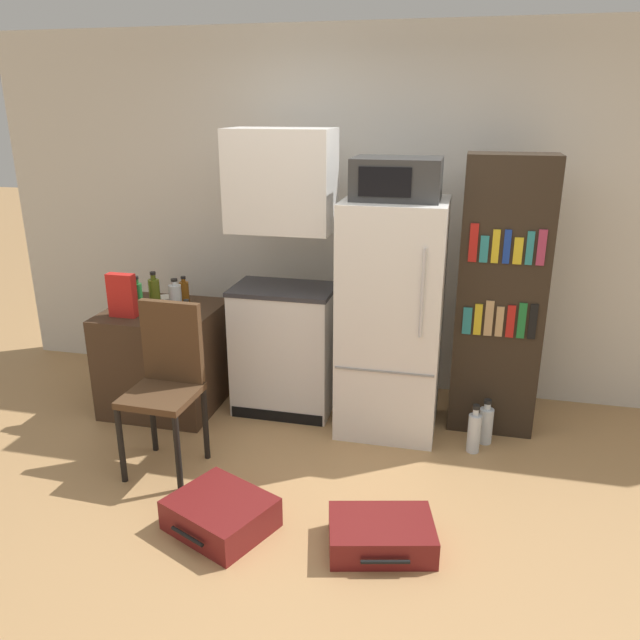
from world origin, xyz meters
The scene contains 19 objects.
ground_plane centered at (0.00, 0.00, 0.00)m, with size 24.00×24.00×0.00m, color tan.
wall_back centered at (0.20, 2.00, 1.32)m, with size 6.40×0.10×2.65m.
side_table centered at (-1.40, 1.23, 0.37)m, with size 0.77×0.74×0.74m.
kitchen_hutch centered at (-0.54, 1.37, 0.91)m, with size 0.70×0.46×1.97m.
refrigerator centered at (0.23, 1.29, 0.78)m, with size 0.65×0.64×1.56m.
microwave centered at (0.22, 1.29, 1.68)m, with size 0.54×0.39×0.25m.
bookshelf centered at (0.91, 1.45, 0.92)m, with size 0.55×0.32×1.83m.
bottle_green_tall centered at (-1.55, 1.19, 0.84)m, with size 0.07×0.07×0.24m.
bottle_olive_oil centered at (-1.47, 1.28, 0.85)m, with size 0.08×0.08×0.26m.
bottle_milk_white centered at (-1.12, 1.06, 0.80)m, with size 0.07×0.07×0.14m.
bottle_amber_beer centered at (-1.31, 1.43, 0.82)m, with size 0.07×0.07×0.19m.
bottle_clear_short centered at (-1.32, 1.30, 0.83)m, with size 0.09×0.09×0.21m.
bowl centered at (-1.45, 1.41, 0.76)m, with size 0.13×0.13×0.04m.
cereal_box centered at (-1.57, 1.03, 0.89)m, with size 0.19×0.07×0.30m.
chair centered at (-1.01, 0.51, 0.60)m, with size 0.41×0.42×1.02m.
suitcase_large_flat centered at (0.36, 0.00, 0.07)m, with size 0.59×0.47×0.15m.
suitcase_small_flat centered at (-0.48, -0.03, 0.08)m, with size 0.62×0.58×0.17m.
water_bottle_front centered at (0.88, 1.19, 0.13)m, with size 0.09×0.09×0.31m.
water_bottle_middle centered at (0.81, 1.06, 0.14)m, with size 0.08×0.08×0.33m.
Camera 1 is at (0.66, -2.59, 2.11)m, focal length 35.00 mm.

